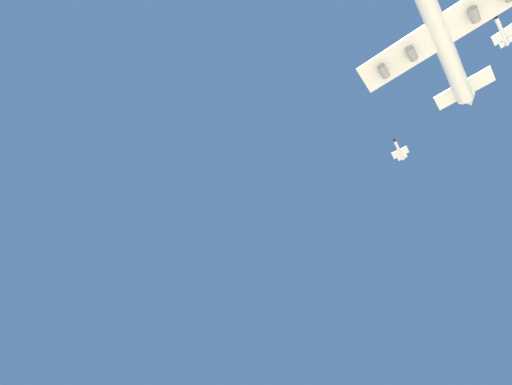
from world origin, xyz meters
TOP-DOWN VIEW (x-y plane):
  - carrier_jet at (-12.59, 116.86)m, footprint 75.19×60.43m
  - chase_jet_lead at (-24.94, 143.96)m, footprint 15.03×9.18m
  - chase_jet_left_wing at (-75.34, 104.42)m, footprint 15.30×8.87m

SIDE VIEW (x-z plane):
  - carrier_jet at x=-12.59m, z-range 132.47..151.20m
  - chase_jet_lead at x=-24.94m, z-range 150.53..154.53m
  - chase_jet_left_wing at x=-75.34m, z-range 158.45..162.45m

